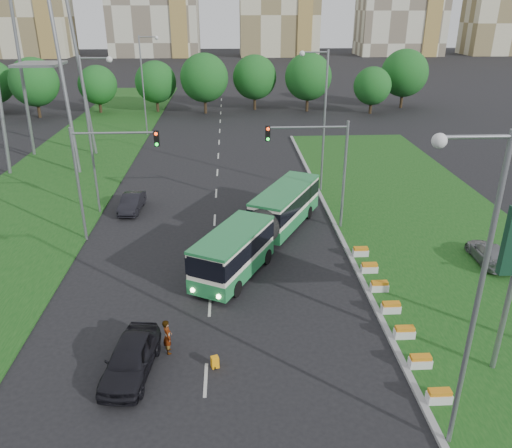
{
  "coord_description": "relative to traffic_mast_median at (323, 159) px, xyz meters",
  "views": [
    {
      "loc": [
        -1.71,
        -23.53,
        15.2
      ],
      "look_at": [
        -0.17,
        5.14,
        2.6
      ],
      "focal_mm": 35.0,
      "sensor_mm": 36.0,
      "label": 1
    }
  ],
  "objects": [
    {
      "name": "left_verge",
      "position": [
        -22.78,
        15.0,
        -5.3
      ],
      "size": [
        12.0,
        110.0,
        0.1
      ],
      "primitive_type": "cube",
      "color": "#134213",
      "rests_on": "ground"
    },
    {
      "name": "traffic_mast_left",
      "position": [
        -15.16,
        -1.0,
        0.0
      ],
      "size": [
        5.76,
        0.32,
        8.0
      ],
      "color": "gray",
      "rests_on": "ground"
    },
    {
      "name": "car_left_far",
      "position": [
        -14.45,
        4.28,
        -4.66
      ],
      "size": [
        1.7,
        4.25,
        1.38
      ],
      "primitive_type": "imported",
      "rotation": [
        0.0,
        0.0,
        -0.06
      ],
      "color": "black",
      "rests_on": "ground"
    },
    {
      "name": "tree_line",
      "position": [
        5.22,
        45.0,
        -0.85
      ],
      "size": [
        120.0,
        8.0,
        9.0
      ],
      "primitive_type": null,
      "color": "#16521C",
      "rests_on": "ground"
    },
    {
      "name": "grass_median",
      "position": [
        8.22,
        -2.0,
        -5.27
      ],
      "size": [
        14.0,
        60.0,
        0.15
      ],
      "primitive_type": "cube",
      "color": "#134213",
      "rests_on": "ground"
    },
    {
      "name": "car_median",
      "position": [
        9.85,
        -6.1,
        -4.58
      ],
      "size": [
        1.94,
        4.37,
        1.24
      ],
      "primitive_type": "imported",
      "rotation": [
        0.0,
        0.0,
        3.09
      ],
      "color": "gray",
      "rests_on": "grass_median"
    },
    {
      "name": "shopping_trolley",
      "position": [
        -7.38,
        -15.17,
        -5.07
      ],
      "size": [
        0.33,
        0.35,
        0.57
      ],
      "rotation": [
        0.0,
        0.0,
        0.31
      ],
      "color": "orange",
      "rests_on": "ground"
    },
    {
      "name": "lane_markings",
      "position": [
        -7.78,
        10.0,
        -5.35
      ],
      "size": [
        0.2,
        100.0,
        0.01
      ],
      "primitive_type": null,
      "color": "#B2B3AB",
      "rests_on": "ground"
    },
    {
      "name": "median_kerb",
      "position": [
        1.27,
        -2.0,
        -5.26
      ],
      "size": [
        0.3,
        60.0,
        0.18
      ],
      "primitive_type": "cube",
      "color": "gray",
      "rests_on": "ground"
    },
    {
      "name": "car_left_near",
      "position": [
        -11.11,
        -15.34,
        -4.55
      ],
      "size": [
        2.45,
        4.92,
        1.61
      ],
      "primitive_type": "imported",
      "rotation": [
        0.0,
        0.0,
        -0.12
      ],
      "color": "black",
      "rests_on": "ground"
    },
    {
      "name": "flower_planters",
      "position": [
        1.92,
        -11.4,
        -4.9
      ],
      "size": [
        1.1,
        13.7,
        0.6
      ],
      "primitive_type": null,
      "color": "silver",
      "rests_on": "grass_median"
    },
    {
      "name": "articulated_bus",
      "position": [
        -4.62,
        -2.75,
        -3.75
      ],
      "size": [
        2.48,
        15.91,
        2.62
      ],
      "rotation": [
        0.0,
        0.0,
        -0.48
      ],
      "color": "silver",
      "rests_on": "ground"
    },
    {
      "name": "pedestrian",
      "position": [
        -9.62,
        -13.95,
        -4.46
      ],
      "size": [
        0.56,
        0.73,
        1.78
      ],
      "primitive_type": "imported",
      "rotation": [
        0.0,
        0.0,
        1.8
      ],
      "color": "gray",
      "rests_on": "ground"
    },
    {
      "name": "traffic_mast_median",
      "position": [
        0.0,
        0.0,
        0.0
      ],
      "size": [
        5.76,
        0.32,
        8.0
      ],
      "color": "gray",
      "rests_on": "ground"
    },
    {
      "name": "street_lamps",
      "position": [
        -7.78,
        0.0,
        0.65
      ],
      "size": [
        36.0,
        60.0,
        12.0
      ],
      "primitive_type": null,
      "color": "gray",
      "rests_on": "ground"
    },
    {
      "name": "ground",
      "position": [
        -4.78,
        -10.0,
        -5.35
      ],
      "size": [
        360.0,
        360.0,
        0.0
      ],
      "primitive_type": "plane",
      "color": "black",
      "rests_on": "ground"
    }
  ]
}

